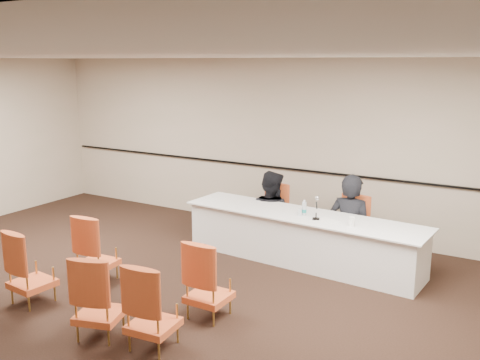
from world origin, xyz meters
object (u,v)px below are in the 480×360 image
at_px(panelist_main, 350,234).
at_px(aud_chair_back_left, 31,266).
at_px(panel_table, 302,238).
at_px(water_bottle, 304,208).
at_px(aud_chair_back_right, 153,305).
at_px(panelist_second, 270,220).
at_px(panelist_second_chair, 271,214).
at_px(aud_chair_front_right, 209,279).
at_px(aud_chair_front_left, 97,248).
at_px(drinking_glass, 300,212).
at_px(microphone, 316,209).
at_px(panelist_main_chair, 350,228).
at_px(coffee_cup, 352,222).
at_px(aud_chair_back_mid, 99,295).

height_order(panelist_main, aud_chair_back_left, panelist_main).
height_order(panel_table, water_bottle, water_bottle).
bearing_deg(aud_chair_back_right, panelist_second, 92.43).
bearing_deg(aud_chair_back_left, panel_table, 57.37).
distance_m(panelist_second, water_bottle, 1.18).
height_order(panelist_second_chair, aud_chair_front_right, same).
bearing_deg(panelist_second_chair, water_bottle, -32.26).
distance_m(aud_chair_front_left, aud_chair_back_left, 0.92).
bearing_deg(aud_chair_front_right, drinking_glass, 84.31).
bearing_deg(microphone, aud_chair_back_right, -121.70).
bearing_deg(panel_table, panelist_second, 147.57).
distance_m(panelist_second_chair, water_bottle, 1.14).
bearing_deg(aud_chair_back_left, panelist_second, 72.87).
bearing_deg(panel_table, panelist_second_chair, 147.57).
xyz_separation_m(panelist_main_chair, aud_chair_back_left, (-2.86, -3.48, 0.00)).
height_order(panelist_main_chair, coffee_cup, panelist_main_chair).
distance_m(water_bottle, aud_chair_front_right, 2.19).
distance_m(coffee_cup, aud_chair_back_left, 4.18).
bearing_deg(coffee_cup, panelist_main_chair, 110.04).
height_order(microphone, drinking_glass, microphone).
bearing_deg(panelist_second_chair, aud_chair_back_left, -108.83).
xyz_separation_m(panelist_main_chair, coffee_cup, (0.26, -0.72, 0.33)).
height_order(panelist_main_chair, aud_chair_front_left, same).
bearing_deg(coffee_cup, panelist_second, 153.98).
height_order(panelist_second, drinking_glass, panelist_second).
relative_size(panelist_second, aud_chair_back_right, 1.74).
bearing_deg(aud_chair_back_right, aud_chair_front_right, 76.85).
height_order(aud_chair_front_right, aud_chair_back_right, same).
distance_m(panelist_main_chair, water_bottle, 0.84).
bearing_deg(panelist_main_chair, aud_chair_front_right, -102.34).
relative_size(panel_table, aud_chair_back_left, 3.89).
bearing_deg(water_bottle, coffee_cup, -12.86).
bearing_deg(panel_table, aud_chair_front_right, -91.85).
height_order(microphone, aud_chair_back_mid, microphone).
distance_m(panel_table, aud_chair_front_left, 2.95).
height_order(aud_chair_front_left, aud_chair_back_left, same).
height_order(panelist_second, aud_chair_back_right, panelist_second).
bearing_deg(panelist_main, water_bottle, 46.75).
height_order(aud_chair_front_right, aud_chair_back_left, same).
xyz_separation_m(panelist_second, water_bottle, (0.87, -0.63, 0.48)).
xyz_separation_m(panelist_main, drinking_glass, (-0.56, -0.61, 0.41)).
relative_size(drinking_glass, aud_chair_front_left, 0.11).
height_order(microphone, aud_chair_back_left, microphone).
height_order(panelist_main, panelist_main_chair, panelist_main).
distance_m(microphone, aud_chair_front_right, 2.11).
relative_size(water_bottle, drinking_glass, 2.25).
relative_size(panelist_main, aud_chair_back_right, 1.95).
height_order(microphone, aud_chair_back_right, microphone).
bearing_deg(water_bottle, aud_chair_back_right, -96.80).
xyz_separation_m(panel_table, panelist_second_chair, (-0.83, 0.61, 0.10)).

